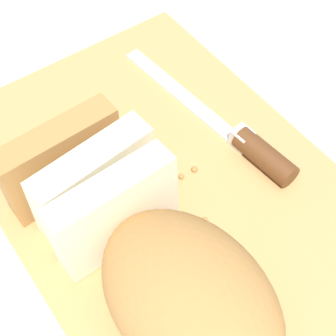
{
  "coord_description": "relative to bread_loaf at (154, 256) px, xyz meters",
  "views": [
    {
      "loc": [
        -0.23,
        0.15,
        0.44
      ],
      "look_at": [
        0.0,
        0.0,
        0.05
      ],
      "focal_mm": 54.85,
      "sensor_mm": 36.0,
      "label": 1
    }
  ],
  "objects": [
    {
      "name": "crumb_near_knife",
      "position": [
        0.08,
        -0.08,
        -0.04
      ],
      "size": [
        0.01,
        0.01,
        0.01
      ],
      "primitive_type": "sphere",
      "color": "#A8753D",
      "rests_on": "cutting_board"
    },
    {
      "name": "crumb_near_loaf",
      "position": [
        0.0,
        -0.06,
        -0.04
      ],
      "size": [
        0.0,
        0.0,
        0.0
      ],
      "primitive_type": "sphere",
      "color": "#A8753D",
      "rests_on": "cutting_board"
    },
    {
      "name": "crumb_stray_left",
      "position": [
        0.02,
        -0.07,
        -0.04
      ],
      "size": [
        0.0,
        0.0,
        0.0
      ],
      "primitive_type": "sphere",
      "color": "#A8753D",
      "rests_on": "cutting_board"
    },
    {
      "name": "crumb_stray_right",
      "position": [
        0.08,
        -0.09,
        -0.04
      ],
      "size": [
        0.01,
        0.01,
        0.01
      ],
      "primitive_type": "sphere",
      "color": "#A8753D",
      "rests_on": "cutting_board"
    },
    {
      "name": "cutting_board",
      "position": [
        0.07,
        -0.06,
        -0.05
      ],
      "size": [
        0.45,
        0.33,
        0.02
      ],
      "primitive_type": "cube",
      "rotation": [
        0.0,
        0.0,
        0.04
      ],
      "color": "tan",
      "rests_on": "ground_plane"
    },
    {
      "name": "ground_plane",
      "position": [
        0.07,
        -0.06,
        -0.06
      ],
      "size": [
        3.0,
        3.0,
        0.0
      ],
      "primitive_type": "plane",
      "color": "silver"
    },
    {
      "name": "bread_knife",
      "position": [
        0.07,
        -0.15,
        -0.03
      ],
      "size": [
        0.25,
        0.05,
        0.02
      ],
      "rotation": [
        0.0,
        0.0,
        0.13
      ],
      "color": "silver",
      "rests_on": "cutting_board"
    },
    {
      "name": "bread_loaf",
      "position": [
        0.0,
        0.0,
        0.0
      ],
      "size": [
        0.28,
        0.15,
        0.08
      ],
      "rotation": [
        0.0,
        0.0,
        0.11
      ],
      "color": "#A8753D",
      "rests_on": "cutting_board"
    }
  ]
}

